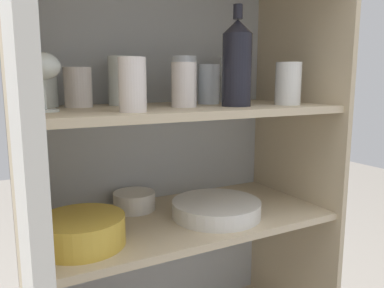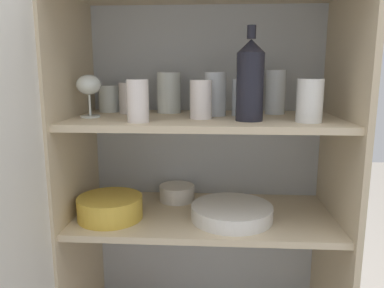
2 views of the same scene
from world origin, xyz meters
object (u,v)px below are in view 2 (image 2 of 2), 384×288
at_px(mixing_bowl_large, 110,206).
at_px(serving_bowl_small, 177,192).
at_px(wine_bottle, 250,80).
at_px(plate_stack_white, 232,212).

relative_size(mixing_bowl_large, serving_bowl_small, 1.62).
xyz_separation_m(wine_bottle, serving_bowl_small, (-0.23, 0.19, -0.40)).
bearing_deg(mixing_bowl_large, plate_stack_white, 2.19).
relative_size(wine_bottle, serving_bowl_small, 2.11).
height_order(wine_bottle, serving_bowl_small, wine_bottle).
height_order(plate_stack_white, mixing_bowl_large, mixing_bowl_large).
xyz_separation_m(mixing_bowl_large, serving_bowl_small, (0.19, 0.18, -0.01)).
height_order(wine_bottle, mixing_bowl_large, wine_bottle).
height_order(mixing_bowl_large, serving_bowl_small, mixing_bowl_large).
height_order(plate_stack_white, serving_bowl_small, serving_bowl_small).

